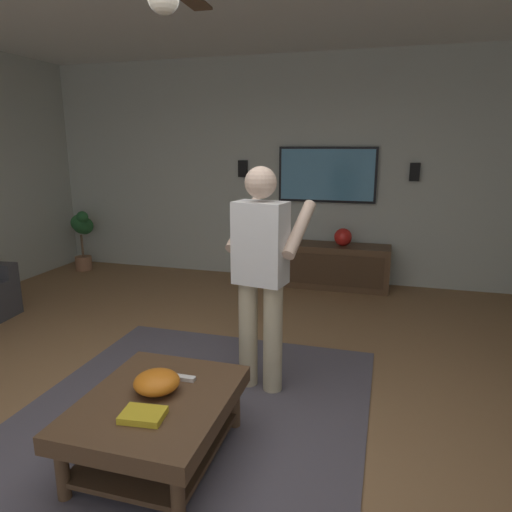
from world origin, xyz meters
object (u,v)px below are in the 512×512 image
Objects in this scene: coffee_table at (157,413)px; remote_white at (183,378)px; media_console at (321,265)px; wall_speaker_right at (243,169)px; book at (143,415)px; potted_plant_short at (82,231)px; bowl at (157,382)px; person_standing at (261,267)px; tv at (327,175)px; wall_speaker_left at (415,172)px; vase_round at (343,237)px.

remote_white is (0.22, -0.06, 0.12)m from coffee_table.
wall_speaker_right is (0.25, 1.13, 1.19)m from media_console.
coffee_table is 0.24m from book.
potted_plant_short is 3.27× the size of bowl.
media_console is at bearing 8.54° from person_standing.
bowl is (-3.85, 0.43, -0.95)m from tv.
wall_speaker_left is (3.92, -1.47, 1.16)m from coffee_table.
remote_white is at bearing 169.95° from vase_round.
coffee_table is at bearing -5.96° from tv.
remote_white is at bearing -136.94° from potted_plant_short.
coffee_table is 4.55× the size of vase_round.
person_standing is 4.29m from potted_plant_short.
bowl is (-3.61, 0.43, 0.18)m from media_console.
person_standing is at bearing -19.73° from coffee_table.
media_console is 6.43× the size of bowl.
tv is 0.83m from vase_round.
tv reaches higher than wall_speaker_left.
wall_speaker_left is at bearing -20.55° from coffee_table.
person_standing is (0.97, -0.35, 0.64)m from coffee_table.
wall_speaker_left is at bearing 90.71° from tv.
person_standing reaches higher than wall_speaker_right.
potted_plant_short reaches higher than media_console.
coffee_table is 0.26m from remote_white.
potted_plant_short is 2.52m from wall_speaker_right.
tv is 1.06m from wall_speaker_left.
book is (-4.11, 0.37, -0.99)m from tv.
coffee_table is 3.78× the size of bowl.
tv is 5.67× the size of vase_round.
bowl is (-3.50, -3.03, -0.11)m from potted_plant_short.
media_console is (3.67, -0.41, -0.02)m from coffee_table.
tv is 3.83m from remote_white.
person_standing reaches higher than book.
vase_round is 1.16m from wall_speaker_left.
potted_plant_short is at bearing 40.66° from coffee_table.
coffee_table is at bearing 170.11° from person_standing.
vase_round is at bearing -105.40° from book.
remote_white is 3.93m from wall_speaker_right.
vase_round is at bearing 108.91° from wall_speaker_left.
media_console is at bearing 85.50° from vase_round.
person_standing is 3.20m from wall_speaker_left.
vase_round reaches higher than media_console.
book is at bearing -5.52° from media_console.
person_standing is 1.09m from bowl.
media_console is 7.73× the size of vase_round.
wall_speaker_left is (0.27, -0.80, 0.80)m from vase_round.
media_console is at bearing -96.58° from remote_white.
media_console is 1.66m from wall_speaker_right.
media_console is at bearing 103.45° from wall_speaker_left.
potted_plant_short is 3.93× the size of book.
media_console reaches higher than book.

